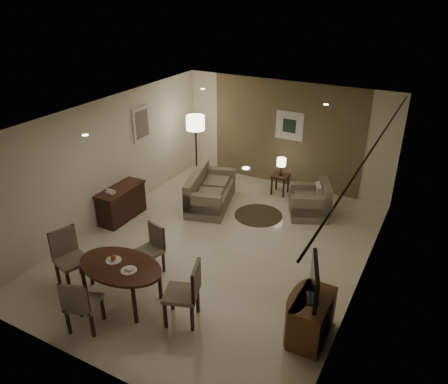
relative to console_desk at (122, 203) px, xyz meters
The scene contains 31 objects.
room_shell 2.70m from the console_desk, ahead, with size 5.50×7.00×2.70m.
taupe_accent 4.39m from the console_desk, 54.45° to the left, with size 3.96×0.03×2.70m, color #736047.
curtain_wall 5.26m from the console_desk, ahead, with size 0.08×6.70×2.58m, color beige, non-canonical shape.
curtain_rod 5.64m from the console_desk, ahead, with size 0.03×0.03×6.80m, color black.
art_back_frame 4.49m from the console_desk, 53.18° to the left, with size 0.72×0.03×0.72m, color silver.
art_back_canvas 4.48m from the console_desk, 53.06° to the left, with size 0.34×0.01×0.34m, color #1A2F1D.
art_left_frame 1.92m from the console_desk, 100.85° to the left, with size 0.03×0.60×0.80m, color silver.
art_left_canvas 1.91m from the console_desk, 100.16° to the left, with size 0.01×0.46×0.64m, color gray.
downlight_nl 3.12m from the console_desk, 58.80° to the right, with size 0.10×0.10×0.01m, color white.
downlight_nr 4.87m from the console_desk, 24.83° to the right, with size 0.10×0.10×0.01m, color white.
downlight_fl 3.12m from the console_desk, 58.80° to the left, with size 0.10×0.10×0.01m, color white.
downlight_fr 4.87m from the console_desk, 24.83° to the left, with size 0.10×0.10×0.01m, color white.
console_desk is the anchor object (origin of this frame).
telephone 0.52m from the console_desk, 90.00° to the right, with size 0.20×0.14×0.09m, color white, non-canonical shape.
tv_cabinet 5.11m from the console_desk, 17.05° to the right, with size 0.48×0.90×0.70m, color brown, non-canonical shape.
flat_tv 5.14m from the console_desk, 17.12° to the right, with size 0.06×0.88×0.60m, color black, non-canonical shape.
dining_table 2.87m from the console_desk, 49.68° to the right, with size 1.51×0.94×0.71m, color #4C2418, non-canonical shape.
chair_near 3.44m from the console_desk, 59.20° to the right, with size 0.47×0.47×0.96m, color gray, non-canonical shape.
chair_far 2.22m from the console_desk, 37.42° to the right, with size 0.45×0.45×0.92m, color gray, non-canonical shape.
chair_left 2.42m from the console_desk, 69.99° to the right, with size 0.50×0.50×1.04m, color gray, non-canonical shape.
chair_right 3.66m from the console_desk, 35.38° to the right, with size 0.51×0.51×1.06m, color gray, non-canonical shape.
plate_a 2.74m from the console_desk, 51.89° to the right, with size 0.26×0.26×0.02m, color white.
plate_b 3.07m from the console_desk, 47.14° to the right, with size 0.26×0.26×0.02m, color white.
fruit_apple 2.75m from the console_desk, 51.89° to the right, with size 0.09×0.09×0.09m, color #B04014.
napkin 3.08m from the console_desk, 47.14° to the right, with size 0.12×0.08×0.03m, color white.
round_rug 3.10m from the console_desk, 30.50° to the left, with size 1.10×1.10×0.01m, color #413724.
sofa 2.08m from the console_desk, 46.58° to the left, with size 0.86×1.72×0.81m, color gray, non-canonical shape.
armchair 4.23m from the console_desk, 30.33° to the left, with size 0.90×0.85×0.80m, color gray, non-canonical shape.
side_table 3.91m from the console_desk, 47.17° to the left, with size 0.40×0.40×0.51m, color black, non-canonical shape.
table_lamp 3.92m from the console_desk, 47.17° to the left, with size 0.22×0.22×0.50m, color #FFEAC1, non-canonical shape.
floor_lamp 2.53m from the console_desk, 78.72° to the left, with size 0.46×0.46×1.83m, color #FFE5B7, non-canonical shape.
Camera 1 is at (3.62, -6.52, 4.90)m, focal length 35.00 mm.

